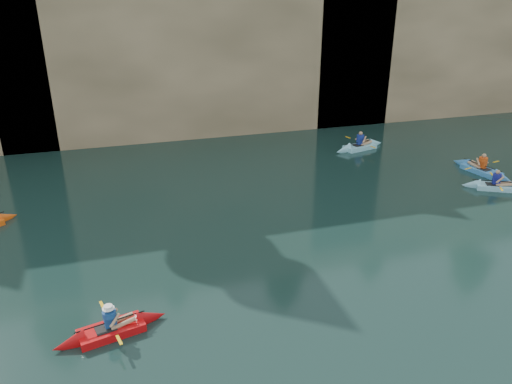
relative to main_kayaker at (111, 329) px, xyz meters
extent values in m
cube|color=tan|center=(4.58, 26.08, 5.84)|extent=(70.00, 16.00, 12.00)
cube|color=tan|center=(6.58, 18.68, 5.54)|extent=(24.00, 2.40, 11.40)
cube|color=tan|center=(26.58, 18.68, 4.76)|extent=(26.00, 2.40, 9.84)
cube|color=black|center=(0.58, 18.03, 1.44)|extent=(3.50, 1.00, 3.20)
cube|color=black|center=(14.58, 18.03, 2.09)|extent=(5.00, 1.00, 4.50)
cube|color=red|center=(0.00, 0.00, -0.02)|extent=(2.56, 1.32, 0.28)
cone|color=red|center=(1.12, 0.27, -0.02)|extent=(1.01, 0.91, 0.73)
cone|color=red|center=(-1.12, -0.27, -0.02)|extent=(1.01, 0.91, 0.73)
cube|color=black|center=(-0.14, -0.04, 0.09)|extent=(0.64, 0.57, 0.04)
cube|color=#19458E|center=(0.00, 0.00, 0.36)|extent=(0.36, 0.27, 0.46)
sphere|color=tan|center=(0.00, 0.00, 0.69)|extent=(0.20, 0.20, 0.20)
cylinder|color=black|center=(0.00, 0.00, 0.26)|extent=(1.90, 0.49, 0.04)
cube|color=yellow|center=(-0.21, 0.85, 0.26)|extent=(0.18, 0.43, 0.02)
cube|color=yellow|center=(0.21, -0.85, 0.26)|extent=(0.18, 0.43, 0.02)
cylinder|color=white|center=(0.00, 0.00, 0.73)|extent=(0.33, 0.33, 0.09)
cone|color=#FF5710|center=(-3.93, 8.61, -0.03)|extent=(1.11, 1.07, 0.72)
cube|color=#8BCEEA|center=(17.64, 5.67, -0.03)|extent=(2.41, 1.74, 0.26)
cone|color=#8BCEEA|center=(16.67, 6.17, -0.03)|extent=(1.06, 1.02, 0.72)
cube|color=black|center=(17.51, 5.74, 0.08)|extent=(0.70, 0.65, 0.04)
cube|color=navy|center=(17.64, 5.67, 0.35)|extent=(0.39, 0.34, 0.48)
sphere|color=tan|center=(17.64, 5.67, 0.70)|extent=(0.20, 0.20, 0.20)
cylinder|color=black|center=(17.64, 5.67, 0.25)|extent=(1.90, 1.02, 0.04)
cube|color=yellow|center=(18.09, 6.52, 0.25)|extent=(0.27, 0.41, 0.02)
cube|color=yellow|center=(17.20, 4.81, 0.25)|extent=(0.27, 0.41, 0.02)
cube|color=#8BD3E8|center=(14.30, 12.88, -0.01)|extent=(2.78, 1.46, 0.29)
cone|color=#8BD3E8|center=(15.51, 13.19, -0.01)|extent=(1.11, 1.00, 0.79)
cone|color=#8BD3E8|center=(13.08, 12.57, -0.01)|extent=(1.11, 1.00, 0.79)
cube|color=black|center=(14.15, 12.84, 0.10)|extent=(0.66, 0.62, 0.04)
cube|color=navy|center=(14.30, 12.88, 0.41)|extent=(0.41, 0.32, 0.53)
sphere|color=tan|center=(14.30, 12.88, 0.79)|extent=(0.22, 0.22, 0.22)
cylinder|color=black|center=(14.30, 12.88, 0.27)|extent=(2.28, 0.62, 0.04)
cube|color=yellow|center=(14.03, 13.92, 0.27)|extent=(0.18, 0.43, 0.02)
cube|color=yellow|center=(14.56, 11.84, 0.27)|extent=(0.18, 0.43, 0.02)
cube|color=#4291E1|center=(18.47, 7.64, -0.02)|extent=(1.37, 2.88, 0.28)
cone|color=#4291E1|center=(18.20, 8.92, -0.02)|extent=(0.96, 1.12, 0.77)
cone|color=#4291E1|center=(18.75, 6.37, -0.02)|extent=(0.96, 1.12, 0.77)
cube|color=black|center=(18.50, 7.50, 0.10)|extent=(0.59, 0.64, 0.04)
cube|color=#DF4912|center=(18.47, 7.64, 0.40)|extent=(0.30, 0.39, 0.52)
sphere|color=tan|center=(18.47, 7.64, 0.77)|extent=(0.22, 0.22, 0.22)
cylinder|color=black|center=(18.47, 7.64, 0.27)|extent=(0.51, 2.24, 0.04)
cube|color=yellow|center=(17.45, 7.43, 0.27)|extent=(0.43, 0.17, 0.02)
cube|color=yellow|center=(19.49, 7.86, 0.27)|extent=(0.43, 0.17, 0.02)
camera|label=1|loc=(0.70, -11.94, 9.02)|focal=35.00mm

